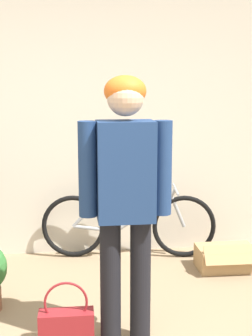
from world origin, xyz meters
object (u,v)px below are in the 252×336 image
at_px(person, 126,185).
at_px(handbag, 67,325).
at_px(cardboard_box, 226,258).
at_px(bicycle, 129,224).

distance_m(person, handbag, 1.00).
height_order(person, cardboard_box, person).
height_order(bicycle, handbag, bicycle).
bearing_deg(bicycle, cardboard_box, -18.45).
relative_size(bicycle, cardboard_box, 3.25).
distance_m(handbag, cardboard_box, 1.80).
distance_m(person, bicycle, 1.68).
bearing_deg(person, cardboard_box, 45.80).
xyz_separation_m(bicycle, handbag, (-0.57, -1.49, -0.20)).
relative_size(person, bicycle, 1.02).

